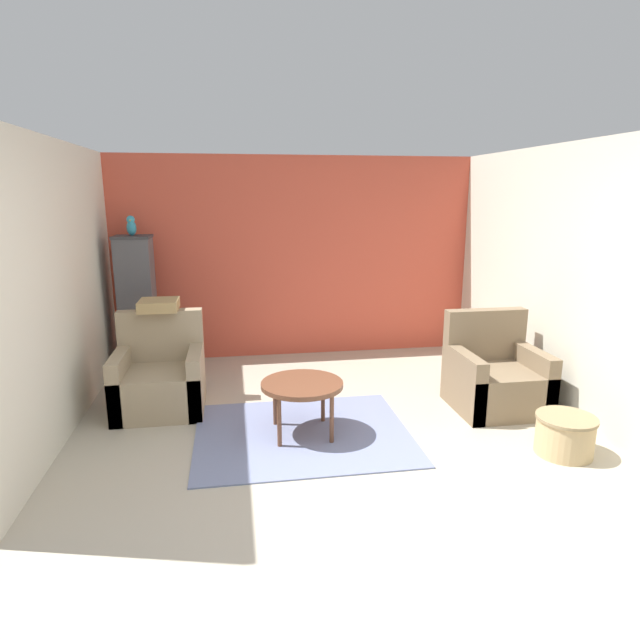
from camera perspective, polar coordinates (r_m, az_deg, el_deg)
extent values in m
plane|color=#B2A893|center=(3.63, 4.79, -19.73)|extent=(20.00, 20.00, 0.00)
cube|color=#C64C38|center=(6.58, -2.54, 6.64)|extent=(4.45, 0.06, 2.42)
cube|color=beige|center=(4.97, -25.91, 3.12)|extent=(0.06, 3.52, 2.42)
cube|color=beige|center=(5.61, 22.80, 4.45)|extent=(0.06, 3.52, 2.42)
cube|color=slate|center=(4.61, -1.88, -11.99)|extent=(1.78, 1.48, 0.01)
cylinder|color=brown|center=(4.44, -1.93, -6.89)|extent=(0.68, 0.68, 0.04)
cylinder|color=brown|center=(4.31, -4.36, -10.87)|extent=(0.04, 0.04, 0.42)
cylinder|color=brown|center=(4.36, 1.26, -10.53)|extent=(0.04, 0.04, 0.42)
cylinder|color=brown|center=(4.70, -4.82, -8.78)|extent=(0.04, 0.04, 0.42)
cylinder|color=brown|center=(4.74, 0.32, -8.50)|extent=(0.04, 0.04, 0.42)
cube|color=#9E896B|center=(5.22, -16.68, -7.15)|extent=(0.79, 0.75, 0.40)
cube|color=#9E896B|center=(5.37, -16.60, -1.55)|extent=(0.79, 0.14, 0.49)
cube|color=#9E896B|center=(5.24, -20.40, -6.33)|extent=(0.12, 0.75, 0.57)
cube|color=#9E896B|center=(5.15, -13.02, -6.16)|extent=(0.12, 0.75, 0.57)
cube|color=#7A664C|center=(5.29, 18.29, -6.96)|extent=(0.79, 0.75, 0.40)
cube|color=#7A664C|center=(5.42, 17.16, -1.45)|extent=(0.79, 0.14, 0.49)
cube|color=#7A664C|center=(5.12, 15.00, -6.39)|extent=(0.12, 0.75, 0.57)
cube|color=#7A664C|center=(5.43, 21.52, -5.76)|extent=(0.12, 0.75, 0.57)
cube|color=#353539|center=(6.47, -18.39, -4.77)|extent=(0.45, 0.45, 0.08)
cube|color=#4C4C51|center=(6.29, -18.89, 1.76)|extent=(0.37, 0.37, 1.42)
cube|color=#353539|center=(6.19, -19.39, 8.35)|extent=(0.39, 0.39, 0.03)
ellipsoid|color=teal|center=(6.18, -19.46, 9.24)|extent=(0.10, 0.13, 0.16)
sphere|color=teal|center=(6.16, -19.55, 10.06)|extent=(0.09, 0.09, 0.09)
cone|color=gold|center=(6.13, -19.61, 9.98)|extent=(0.04, 0.04, 0.04)
cone|color=teal|center=(6.24, -19.36, 9.13)|extent=(0.05, 0.10, 0.14)
cylinder|color=beige|center=(6.20, -13.90, -4.56)|extent=(0.25, 0.25, 0.22)
cylinder|color=brown|center=(6.14, -14.01, -2.71)|extent=(0.03, 0.03, 0.19)
sphere|color=#427F42|center=(6.10, -14.10, -1.08)|extent=(0.24, 0.24, 0.24)
sphere|color=#427F42|center=(6.14, -14.68, -1.42)|extent=(0.14, 0.14, 0.14)
sphere|color=#427F42|center=(6.08, -13.53, -1.37)|extent=(0.13, 0.13, 0.13)
cylinder|color=tan|center=(4.63, 24.66, -11.09)|extent=(0.43, 0.43, 0.31)
cylinder|color=#957E57|center=(4.58, 24.83, -9.46)|extent=(0.45, 0.45, 0.02)
cube|color=tan|center=(5.31, -16.81, 1.54)|extent=(0.36, 0.36, 0.10)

